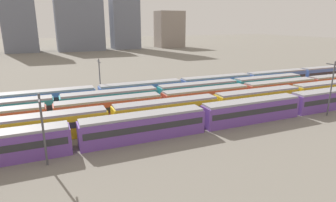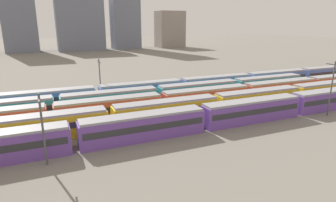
{
  "view_description": "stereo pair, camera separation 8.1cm",
  "coord_description": "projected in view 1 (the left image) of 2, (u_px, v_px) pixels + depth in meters",
  "views": [
    {
      "loc": [
        1.94,
        -35.76,
        15.96
      ],
      "look_at": [
        21.8,
        10.4,
        2.04
      ],
      "focal_mm": 30.15,
      "sensor_mm": 36.0,
      "label": 1
    },
    {
      "loc": [
        2.01,
        -35.8,
        15.96
      ],
      "look_at": [
        21.8,
        10.4,
        2.04
      ],
      "focal_mm": 30.15,
      "sensor_mm": 36.0,
      "label": 2
    }
  ],
  "objects": [
    {
      "name": "ground_plane",
      "position": [
        41.0,
        128.0,
        44.39
      ],
      "size": [
        600.0,
        600.0,
        0.0
      ],
      "primitive_type": "plane",
      "color": "slate"
    },
    {
      "name": "train_track_0",
      "position": [
        252.0,
        110.0,
        47.06
      ],
      "size": [
        93.6,
        3.06,
        3.75
      ],
      "color": "#6B429E",
      "rests_on": "ground_plane"
    },
    {
      "name": "train_track_1",
      "position": [
        258.0,
        99.0,
        53.83
      ],
      "size": [
        93.6,
        3.06,
        3.75
      ],
      "color": "yellow",
      "rests_on": "ground_plane"
    },
    {
      "name": "train_track_2",
      "position": [
        245.0,
        93.0,
        58.87
      ],
      "size": [
        112.5,
        3.06,
        3.75
      ],
      "color": "#BC4C38",
      "rests_on": "ground_plane"
    },
    {
      "name": "train_track_3",
      "position": [
        157.0,
        95.0,
        56.74
      ],
      "size": [
        74.7,
        3.06,
        3.75
      ],
      "color": "teal",
      "rests_on": "ground_plane"
    },
    {
      "name": "train_track_4",
      "position": [
        248.0,
        80.0,
        71.52
      ],
      "size": [
        112.5,
        3.06,
        3.75
      ],
      "color": "#4C70BC",
      "rests_on": "ground_plane"
    },
    {
      "name": "catenary_pole_0",
      "position": [
        43.0,
        126.0,
        31.57
      ],
      "size": [
        0.24,
        3.2,
        8.58
      ],
      "color": "#4C4C51",
      "rests_on": "ground_plane"
    },
    {
      "name": "catenary_pole_1",
      "position": [
        100.0,
        77.0,
        59.51
      ],
      "size": [
        0.24,
        3.2,
        8.82
      ],
      "color": "#4C4C51",
      "rests_on": "ground_plane"
    },
    {
      "name": "catenary_pole_2",
      "position": [
        332.0,
        86.0,
        48.97
      ],
      "size": [
        0.24,
        3.2,
        9.7
      ],
      "color": "#4C4C51",
      "rests_on": "ground_plane"
    },
    {
      "name": "distant_building_1",
      "position": [
        18.0,
        10.0,
        153.44
      ],
      "size": [
        17.28,
        13.15,
        45.74
      ],
      "primitive_type": "cube",
      "color": "slate",
      "rests_on": "ground_plane"
    },
    {
      "name": "distant_building_2",
      "position": [
        79.0,
        24.0,
        167.58
      ],
      "size": [
        26.63,
        18.62,
        30.25
      ],
      "primitive_type": "cube",
      "color": "slate",
      "rests_on": "ground_plane"
    },
    {
      "name": "distant_building_3",
      "position": [
        124.0,
        5.0,
        175.01
      ],
      "size": [
        16.76,
        13.46,
        53.95
      ],
      "primitive_type": "cube",
      "color": "slate",
      "rests_on": "ground_plane"
    },
    {
      "name": "distant_building_4",
      "position": [
        169.0,
        29.0,
        190.75
      ],
      "size": [
        17.4,
        14.12,
        23.7
      ],
      "primitive_type": "cube",
      "color": "gray",
      "rests_on": "ground_plane"
    }
  ]
}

